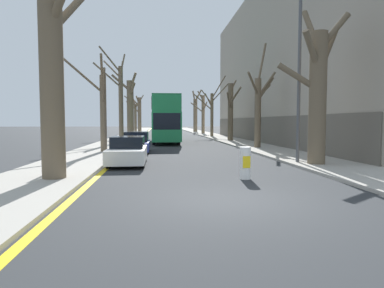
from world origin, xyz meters
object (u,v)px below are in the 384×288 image
at_px(street_tree_left_2, 120,98).
at_px(street_tree_left_4, 135,116).
at_px(street_tree_right_1, 259,106).
at_px(street_tree_left_5, 139,114).
at_px(street_tree_right_4, 203,113).
at_px(street_tree_left_0, 52,62).
at_px(traffic_bollard, 245,163).
at_px(street_tree_right_3, 212,111).
at_px(street_tree_right_5, 195,113).
at_px(parked_car_1, 137,143).
at_px(street_tree_right_2, 231,110).
at_px(street_tree_left_1, 102,107).
at_px(double_decker_bus, 165,117).
at_px(street_tree_right_0, 317,90).
at_px(street_tree_left_3, 130,106).
at_px(lamp_post, 298,60).
at_px(parked_car_0, 128,151).

relative_size(street_tree_left_2, street_tree_left_4, 1.41).
bearing_deg(street_tree_right_1, street_tree_left_5, 105.00).
bearing_deg(street_tree_right_4, street_tree_left_0, -103.67).
distance_m(street_tree_left_0, traffic_bollard, 7.54).
relative_size(street_tree_right_3, street_tree_right_5, 0.97).
bearing_deg(street_tree_left_2, parked_car_1, -78.23).
xyz_separation_m(street_tree_left_0, street_tree_right_2, (11.13, 23.24, -0.82)).
distance_m(street_tree_left_1, street_tree_right_3, 25.85).
relative_size(street_tree_left_4, parked_car_1, 1.44).
bearing_deg(street_tree_right_5, double_decker_bus, -101.12).
distance_m(street_tree_right_0, traffic_bollard, 6.05).
bearing_deg(traffic_bollard, street_tree_left_3, 101.39).
relative_size(street_tree_left_0, street_tree_right_0, 1.11).
relative_size(street_tree_left_2, street_tree_right_1, 1.09).
bearing_deg(street_tree_left_5, street_tree_right_5, 0.76).
bearing_deg(street_tree_left_4, street_tree_left_3, -89.72).
relative_size(street_tree_right_1, lamp_post, 0.92).
distance_m(street_tree_left_0, street_tree_right_1, 17.46).
bearing_deg(traffic_bollard, street_tree_left_1, 122.18).
distance_m(street_tree_left_5, double_decker_bus, 34.24).
height_order(street_tree_left_5, double_decker_bus, street_tree_left_5).
bearing_deg(lamp_post, street_tree_right_1, 84.12).
height_order(street_tree_left_1, street_tree_right_5, street_tree_right_5).
relative_size(street_tree_left_5, lamp_post, 0.79).
bearing_deg(parked_car_0, street_tree_left_5, 92.61).
bearing_deg(parked_car_0, traffic_bollard, -45.41).
relative_size(street_tree_right_0, traffic_bollard, 6.47).
bearing_deg(street_tree_right_1, traffic_bollard, -108.39).
xyz_separation_m(street_tree_right_0, street_tree_right_1, (0.32, 10.34, -0.28)).
distance_m(street_tree_left_0, lamp_post, 10.90).
distance_m(street_tree_right_3, parked_car_0, 30.94).
bearing_deg(street_tree_left_3, street_tree_right_3, 1.75).
relative_size(street_tree_left_3, traffic_bollard, 7.31).
xyz_separation_m(street_tree_left_4, street_tree_right_3, (11.01, -10.31, 0.50)).
xyz_separation_m(street_tree_right_2, street_tree_right_5, (-0.15, 32.97, 0.50)).
height_order(street_tree_left_3, street_tree_right_5, street_tree_right_5).
height_order(street_tree_right_0, traffic_bollard, street_tree_right_0).
bearing_deg(street_tree_right_5, traffic_bollard, -94.36).
relative_size(street_tree_right_4, street_tree_right_5, 0.85).
xyz_separation_m(street_tree_left_1, street_tree_right_5, (11.06, 45.66, 0.76)).
bearing_deg(street_tree_right_5, street_tree_left_0, -101.04).
distance_m(street_tree_left_4, parked_car_1, 33.39).
bearing_deg(street_tree_left_1, street_tree_right_3, 65.03).
bearing_deg(street_tree_right_4, traffic_bollard, -95.49).
bearing_deg(street_tree_left_3, street_tree_left_1, -89.87).
bearing_deg(parked_car_0, street_tree_right_5, 80.27).
height_order(street_tree_left_2, double_decker_bus, street_tree_left_2).
bearing_deg(parked_car_1, street_tree_left_1, -166.85).
xyz_separation_m(street_tree_right_5, traffic_bollard, (-4.30, -56.41, -3.18)).
bearing_deg(street_tree_left_3, lamp_post, -70.92).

